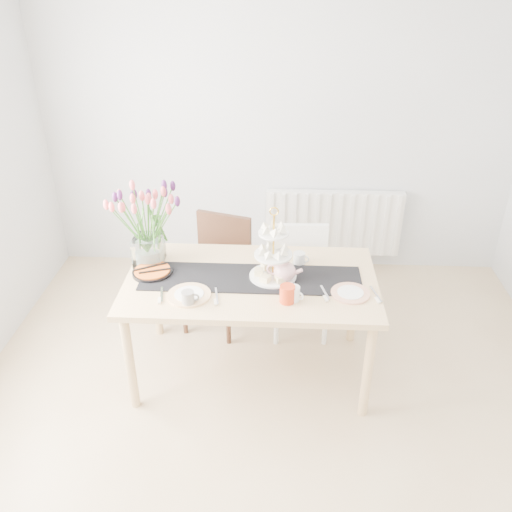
{
  "coord_description": "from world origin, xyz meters",
  "views": [
    {
      "loc": [
        0.03,
        -2.18,
        2.58
      ],
      "look_at": [
        -0.11,
        0.69,
        0.95
      ],
      "focal_mm": 38.0,
      "sensor_mm": 36.0,
      "label": 1
    }
  ],
  "objects_px": {
    "cake_stand": "(273,261)",
    "mug_orange": "(287,294)",
    "cream_jug": "(299,258)",
    "mug_grey": "(188,298)",
    "tulip_vase": "(144,211)",
    "tart_tin": "(152,272)",
    "plate_left": "(189,295)",
    "chair_brown": "(219,264)",
    "chair_white": "(300,272)",
    "mug_white": "(293,294)",
    "plate_right": "(350,293)",
    "radiator": "(333,223)",
    "dining_table": "(251,289)",
    "teapot": "(285,271)"
  },
  "relations": [
    {
      "from": "dining_table",
      "to": "mug_white",
      "type": "xyz_separation_m",
      "value": [
        0.27,
        -0.23,
        0.12
      ]
    },
    {
      "from": "chair_brown",
      "to": "tart_tin",
      "type": "xyz_separation_m",
      "value": [
        -0.36,
        -0.56,
        0.26
      ]
    },
    {
      "from": "radiator",
      "to": "dining_table",
      "type": "relative_size",
      "value": 0.75
    },
    {
      "from": "cake_stand",
      "to": "mug_orange",
      "type": "relative_size",
      "value": 4.04
    },
    {
      "from": "cake_stand",
      "to": "cream_jug",
      "type": "relative_size",
      "value": 5.51
    },
    {
      "from": "cream_jug",
      "to": "mug_orange",
      "type": "distance_m",
      "value": 0.46
    },
    {
      "from": "tart_tin",
      "to": "mug_white",
      "type": "distance_m",
      "value": 0.94
    },
    {
      "from": "chair_brown",
      "to": "teapot",
      "type": "xyz_separation_m",
      "value": [
        0.49,
        -0.6,
        0.31
      ]
    },
    {
      "from": "plate_right",
      "to": "chair_brown",
      "type": "bearing_deg",
      "value": 140.56
    },
    {
      "from": "teapot",
      "to": "plate_left",
      "type": "bearing_deg",
      "value": -146.1
    },
    {
      "from": "chair_white",
      "to": "mug_grey",
      "type": "relative_size",
      "value": 9.2
    },
    {
      "from": "cream_jug",
      "to": "mug_white",
      "type": "relative_size",
      "value": 0.86
    },
    {
      "from": "cream_jug",
      "to": "mug_grey",
      "type": "height_order",
      "value": "mug_grey"
    },
    {
      "from": "teapot",
      "to": "mug_grey",
      "type": "height_order",
      "value": "teapot"
    },
    {
      "from": "tulip_vase",
      "to": "plate_right",
      "type": "xyz_separation_m",
      "value": [
        1.3,
        -0.32,
        -0.37
      ]
    },
    {
      "from": "plate_left",
      "to": "mug_grey",
      "type": "bearing_deg",
      "value": -83.85
    },
    {
      "from": "plate_right",
      "to": "chair_white",
      "type": "bearing_deg",
      "value": 111.47
    },
    {
      "from": "tulip_vase",
      "to": "tart_tin",
      "type": "relative_size",
      "value": 2.65
    },
    {
      "from": "radiator",
      "to": "cake_stand",
      "type": "xyz_separation_m",
      "value": [
        -0.51,
        -1.43,
        0.43
      ]
    },
    {
      "from": "chair_white",
      "to": "mug_orange",
      "type": "xyz_separation_m",
      "value": [
        -0.11,
        -0.81,
        0.33
      ]
    },
    {
      "from": "mug_grey",
      "to": "mug_white",
      "type": "relative_size",
      "value": 0.96
    },
    {
      "from": "cream_jug",
      "to": "mug_grey",
      "type": "relative_size",
      "value": 0.9
    },
    {
      "from": "cream_jug",
      "to": "mug_grey",
      "type": "distance_m",
      "value": 0.84
    },
    {
      "from": "mug_grey",
      "to": "plate_left",
      "type": "bearing_deg",
      "value": 84.7
    },
    {
      "from": "radiator",
      "to": "chair_brown",
      "type": "bearing_deg",
      "value": -137.03
    },
    {
      "from": "radiator",
      "to": "tart_tin",
      "type": "relative_size",
      "value": 4.65
    },
    {
      "from": "teapot",
      "to": "cake_stand",
      "type": "bearing_deg",
      "value": 170.19
    },
    {
      "from": "teapot",
      "to": "plate_right",
      "type": "relative_size",
      "value": 0.94
    },
    {
      "from": "mug_white",
      "to": "plate_left",
      "type": "bearing_deg",
      "value": -147.79
    },
    {
      "from": "tulip_vase",
      "to": "mug_grey",
      "type": "distance_m",
      "value": 0.68
    },
    {
      "from": "chair_brown",
      "to": "cream_jug",
      "type": "distance_m",
      "value": 0.76
    },
    {
      "from": "tart_tin",
      "to": "plate_right",
      "type": "distance_m",
      "value": 1.27
    },
    {
      "from": "mug_white",
      "to": "plate_left",
      "type": "distance_m",
      "value": 0.63
    },
    {
      "from": "radiator",
      "to": "cream_jug",
      "type": "xyz_separation_m",
      "value": [
        -0.34,
        -1.25,
        0.34
      ]
    },
    {
      "from": "cake_stand",
      "to": "plate_left",
      "type": "bearing_deg",
      "value": -154.93
    },
    {
      "from": "mug_white",
      "to": "mug_orange",
      "type": "distance_m",
      "value": 0.04
    },
    {
      "from": "chair_white",
      "to": "plate_left",
      "type": "relative_size",
      "value": 3.07
    },
    {
      "from": "tulip_vase",
      "to": "plate_left",
      "type": "xyz_separation_m",
      "value": [
        0.33,
        -0.39,
        -0.37
      ]
    },
    {
      "from": "dining_table",
      "to": "chair_white",
      "type": "height_order",
      "value": "chair_white"
    },
    {
      "from": "teapot",
      "to": "cream_jug",
      "type": "xyz_separation_m",
      "value": [
        0.1,
        0.22,
        -0.03
      ]
    },
    {
      "from": "cake_stand",
      "to": "tart_tin",
      "type": "xyz_separation_m",
      "value": [
        -0.78,
        0.01,
        -0.11
      ]
    },
    {
      "from": "chair_brown",
      "to": "plate_right",
      "type": "xyz_separation_m",
      "value": [
        0.89,
        -0.73,
        0.25
      ]
    },
    {
      "from": "plate_right",
      "to": "dining_table",
      "type": "bearing_deg",
      "value": 166.8
    },
    {
      "from": "cream_jug",
      "to": "mug_white",
      "type": "height_order",
      "value": "mug_white"
    },
    {
      "from": "mug_white",
      "to": "plate_right",
      "type": "bearing_deg",
      "value": 46.57
    },
    {
      "from": "dining_table",
      "to": "tart_tin",
      "type": "xyz_separation_m",
      "value": [
        -0.64,
        0.03,
        0.09
      ]
    },
    {
      "from": "tulip_vase",
      "to": "cake_stand",
      "type": "distance_m",
      "value": 0.88
    },
    {
      "from": "chair_brown",
      "to": "cake_stand",
      "type": "relative_size",
      "value": 1.97
    },
    {
      "from": "chair_brown",
      "to": "plate_left",
      "type": "bearing_deg",
      "value": -78.38
    },
    {
      "from": "mug_grey",
      "to": "mug_orange",
      "type": "distance_m",
      "value": 0.59
    }
  ]
}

